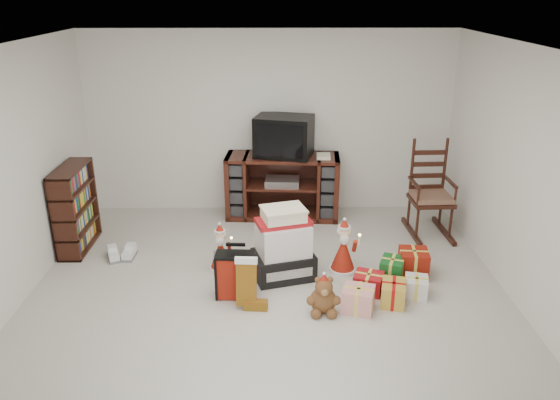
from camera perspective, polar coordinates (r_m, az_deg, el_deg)
The scene contains 13 objects.
room at distance 5.16m, azimuth -1.34°, elevation 1.57°, with size 5.01×5.01×2.51m.
tv_stand at distance 7.50m, azimuth 0.26°, elevation 1.45°, with size 1.56×0.65×0.87m.
bookshelf at distance 7.01m, azimuth -20.60°, elevation -0.95°, with size 0.28×0.84×1.03m.
rocking_chair at distance 7.27m, azimuth 15.34°, elevation -0.07°, with size 0.54×0.86×1.26m.
gift_pile at distance 5.95m, azimuth 0.35°, elevation -5.02°, with size 0.74×0.62×0.80m.
red_suitcase at distance 5.64m, azimuth -4.67°, elevation -7.83°, with size 0.38×0.22×0.57m.
stocking at distance 5.44m, azimuth -3.54°, elevation -8.65°, with size 0.26×0.11×0.55m, color #0C7416, non-canonical shape.
teddy_bear at distance 5.43m, azimuth 4.55°, elevation -10.07°, with size 0.26×0.23×0.39m.
santa_figurine at distance 6.15m, azimuth 6.62°, elevation -5.36°, with size 0.31×0.30×0.64m.
mrs_claus_figurine at distance 6.19m, azimuth -6.21°, elevation -5.43°, with size 0.27×0.26×0.56m.
sneaker_pair at distance 6.74m, azimuth -16.24°, elevation -5.46°, with size 0.36×0.31×0.10m.
gift_cluster at distance 5.86m, azimuth 11.52°, elevation -8.24°, with size 0.82×1.14×0.28m.
crt_television at distance 7.29m, azimuth 0.42°, elevation 6.68°, with size 0.84×0.70×0.54m.
Camera 1 is at (0.06, -4.85, 3.00)m, focal length 35.00 mm.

